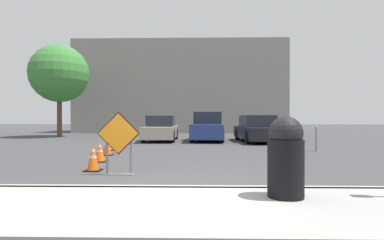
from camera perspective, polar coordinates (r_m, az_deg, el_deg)
ground_plane at (r=15.14m, az=-0.41°, el=-4.57°), size 96.00×96.00×0.00m
sidewalk_strip at (r=4.19m, az=-4.97°, el=-16.75°), size 28.67×2.20×0.14m
curb_lip at (r=5.24m, az=-3.64°, el=-13.23°), size 28.67×0.20×0.14m
road_closed_sign at (r=7.05m, az=-13.82°, el=-3.70°), size 0.97×0.20×1.44m
traffic_cone_nearest at (r=7.81m, az=-18.33°, el=-6.77°), size 0.38×0.38×0.69m
traffic_cone_second at (r=9.39m, az=-17.18°, el=-5.74°), size 0.42×0.42×0.63m
traffic_cone_third at (r=10.94m, az=-15.82°, el=-4.57°), size 0.39×0.39×0.75m
traffic_cone_fourth at (r=12.54m, az=-15.50°, el=-4.26°), size 0.38×0.38×0.61m
parked_car_nearest at (r=17.38m, az=-5.92°, el=-1.75°), size 1.80×4.33×1.44m
parked_car_second at (r=17.23m, az=3.07°, el=-1.47°), size 2.05×4.42×1.65m
parked_car_third at (r=16.92m, az=12.36°, el=-1.79°), size 2.10×4.77×1.46m
trash_bin at (r=4.64m, az=17.41°, el=-6.58°), size 0.53×0.53×1.19m
bollard_nearest at (r=12.28m, az=15.62°, el=-3.32°), size 0.12×0.12×0.98m
bollard_second at (r=12.77m, az=22.63°, el=-3.14°), size 0.12×0.12×1.00m
building_facade_backdrop at (r=28.31m, az=-2.13°, el=6.03°), size 18.84×5.00×8.19m
street_tree_behind_lot at (r=22.80m, az=-23.95°, el=8.06°), size 3.96×3.96×6.36m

